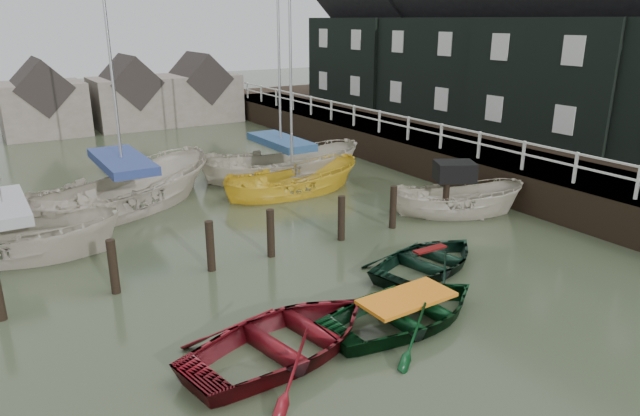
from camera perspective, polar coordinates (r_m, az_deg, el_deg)
ground at (r=14.61m, az=4.84°, el=-7.77°), size 120.00×120.00×0.00m
pier at (r=27.46m, az=8.31°, el=6.18°), size 3.04×32.00×2.70m
land_strip at (r=31.40m, az=16.03°, el=5.86°), size 14.00×38.00×1.50m
quay_houses at (r=29.87m, az=18.98°, el=16.01°), size 6.52×28.14×10.01m
mooring_pilings at (r=16.20m, az=-4.66°, el=-3.13°), size 13.72×0.22×1.80m
far_sheds at (r=37.75m, az=-18.65°, el=10.49°), size 14.00×4.08×4.39m
rowboat_red at (r=11.91m, az=-3.32°, el=-14.28°), size 5.01×3.99×0.93m
rowboat_green at (r=13.08m, az=8.57°, el=-11.25°), size 4.21×3.07×0.85m
rowboat_dkgreen at (r=15.76m, az=10.81°, el=-6.02°), size 4.29×3.46×0.79m
motorboat at (r=20.22m, az=13.40°, el=-0.40°), size 4.80×3.64×2.70m
sailboat_a at (r=18.57m, az=-28.57°, el=-4.00°), size 6.71×4.75×10.63m
sailboat_b at (r=21.47m, az=-18.74°, el=0.13°), size 8.03×5.69×12.63m
sailboat_c at (r=22.20m, az=-2.77°, el=1.58°), size 5.74×2.31×10.31m
sailboat_d at (r=24.35m, az=-3.87°, el=3.19°), size 7.22×4.23×12.42m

